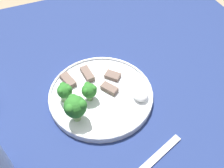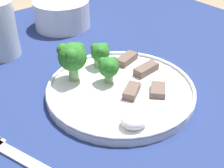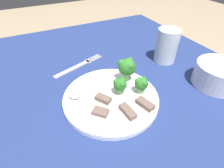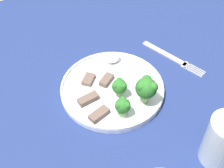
# 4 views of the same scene
# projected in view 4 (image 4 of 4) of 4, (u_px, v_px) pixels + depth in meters

# --- Properties ---
(table) EXTENTS (1.06, 1.02, 0.73)m
(table) POSITION_uv_depth(u_px,v_px,m) (122.00, 104.00, 0.87)
(table) COLOR navy
(table) RESTS_ON ground_plane
(dinner_plate) EXTENTS (0.25, 0.25, 0.02)m
(dinner_plate) POSITION_uv_depth(u_px,v_px,m) (112.00, 88.00, 0.76)
(dinner_plate) COLOR white
(dinner_plate) RESTS_ON table
(fork) EXTENTS (0.08, 0.19, 0.00)m
(fork) POSITION_uv_depth(u_px,v_px,m) (172.00, 58.00, 0.85)
(fork) COLOR #B2B2B7
(fork) RESTS_ON table
(drinking_glass) EXTENTS (0.07, 0.07, 0.12)m
(drinking_glass) POSITION_uv_depth(u_px,v_px,m) (222.00, 143.00, 0.61)
(drinking_glass) COLOR silver
(drinking_glass) RESTS_ON table
(broccoli_floret_near_rim_left) EXTENTS (0.04, 0.04, 0.05)m
(broccoli_floret_near_rim_left) POSITION_uv_depth(u_px,v_px,m) (119.00, 86.00, 0.72)
(broccoli_floret_near_rim_left) COLOR #7FA866
(broccoli_floret_near_rim_left) RESTS_ON dinner_plate
(broccoli_floret_center_left) EXTENTS (0.05, 0.05, 0.07)m
(broccoli_floret_center_left) POSITION_uv_depth(u_px,v_px,m) (147.00, 88.00, 0.70)
(broccoli_floret_center_left) COLOR #7FA866
(broccoli_floret_center_left) RESTS_ON dinner_plate
(broccoli_floret_back_left) EXTENTS (0.04, 0.04, 0.05)m
(broccoli_floret_back_left) POSITION_uv_depth(u_px,v_px,m) (123.00, 106.00, 0.68)
(broccoli_floret_back_left) COLOR #7FA866
(broccoli_floret_back_left) RESTS_ON dinner_plate
(meat_slice_front_slice) EXTENTS (0.04, 0.04, 0.01)m
(meat_slice_front_slice) POSITION_uv_depth(u_px,v_px,m) (88.00, 79.00, 0.77)
(meat_slice_front_slice) COLOR brown
(meat_slice_front_slice) RESTS_ON dinner_plate
(meat_slice_middle_slice) EXTENTS (0.05, 0.02, 0.01)m
(meat_slice_middle_slice) POSITION_uv_depth(u_px,v_px,m) (88.00, 99.00, 0.72)
(meat_slice_middle_slice) COLOR brown
(meat_slice_middle_slice) RESTS_ON dinner_plate
(meat_slice_rear_slice) EXTENTS (0.05, 0.04, 0.01)m
(meat_slice_rear_slice) POSITION_uv_depth(u_px,v_px,m) (107.00, 81.00, 0.76)
(meat_slice_rear_slice) COLOR brown
(meat_slice_rear_slice) RESTS_ON dinner_plate
(meat_slice_edge_slice) EXTENTS (0.05, 0.03, 0.01)m
(meat_slice_edge_slice) POSITION_uv_depth(u_px,v_px,m) (99.00, 114.00, 0.69)
(meat_slice_edge_slice) COLOR brown
(meat_slice_edge_slice) RESTS_ON dinner_plate
(sauce_dollop) EXTENTS (0.04, 0.04, 0.02)m
(sauce_dollop) POSITION_uv_depth(u_px,v_px,m) (113.00, 57.00, 0.82)
(sauce_dollop) COLOR white
(sauce_dollop) RESTS_ON dinner_plate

